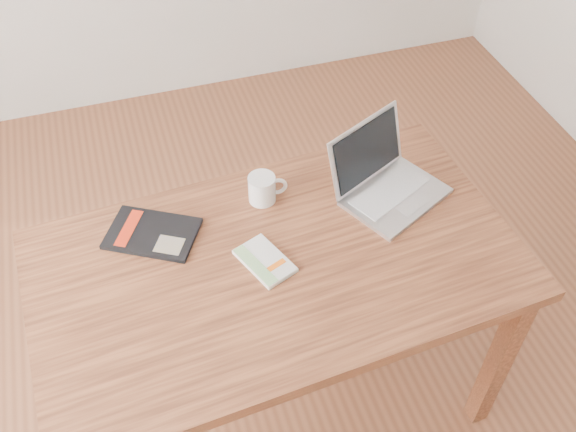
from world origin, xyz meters
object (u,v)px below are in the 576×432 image
object	(u,v)px
white_guidebook	(265,261)
coffee_mug	(263,188)
black_guidebook	(152,233)
laptop	(385,180)
desk	(278,280)

from	to	relation	value
white_guidebook	coffee_mug	xyz separation A→B (m)	(0.06, 0.24, 0.04)
black_guidebook	laptop	bearing A→B (deg)	-62.67
desk	coffee_mug	world-z (taller)	coffee_mug
white_guidebook	black_guidebook	bearing A→B (deg)	123.41
white_guidebook	laptop	size ratio (longest dim) A/B	0.51
desk	black_guidebook	world-z (taller)	black_guidebook
white_guidebook	laptop	bearing A→B (deg)	-0.52
white_guidebook	black_guidebook	distance (m)	0.34
desk	black_guidebook	xyz separation A→B (m)	(-0.31, 0.20, 0.10)
black_guidebook	laptop	distance (m)	0.70
white_guidebook	desk	bearing A→B (deg)	-25.99
coffee_mug	desk	bearing A→B (deg)	-91.28
laptop	desk	bearing A→B (deg)	177.09
laptop	coffee_mug	bearing A→B (deg)	142.15
desk	white_guidebook	world-z (taller)	white_guidebook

